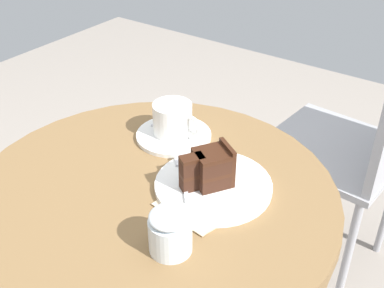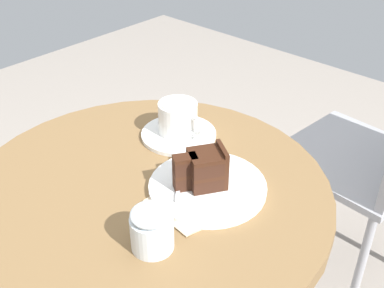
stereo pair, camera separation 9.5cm
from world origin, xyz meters
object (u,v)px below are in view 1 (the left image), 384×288
object	(u,v)px
napkin	(203,201)
sugar_pot	(170,231)
cafe_chair	(367,134)
saucer	(174,135)
fork	(183,172)
cake_plate	(213,185)
cake_slice	(210,168)
coffee_cup	(173,118)
teaspoon	(182,123)

from	to	relation	value
napkin	sugar_pot	xyz separation A→B (m)	(0.02, -0.13, 0.04)
cafe_chair	sugar_pot	world-z (taller)	cafe_chair
saucer	napkin	distance (m)	0.23
fork	cake_plate	bearing A→B (deg)	-123.45
sugar_pot	cake_plate	bearing A→B (deg)	100.26
cafe_chair	cake_slice	bearing A→B (deg)	-5.87
cake_slice	sugar_pot	size ratio (longest dim) A/B	1.30
coffee_cup	cake_slice	distance (m)	0.20
cake_slice	cafe_chair	distance (m)	0.67
teaspoon	napkin	bearing A→B (deg)	-89.81
saucer	coffee_cup	xyz separation A→B (m)	(-0.00, 0.00, 0.04)
saucer	teaspoon	bearing A→B (deg)	102.39
coffee_cup	sugar_pot	distance (m)	0.34
teaspoon	fork	xyz separation A→B (m)	(0.11, -0.15, 0.00)
cake_plate	cafe_chair	bearing A→B (deg)	79.73
saucer	fork	world-z (taller)	fork
cake_plate	fork	world-z (taller)	fork
teaspoon	cake_slice	distance (m)	0.23
cake_plate	sugar_pot	world-z (taller)	sugar_pot
saucer	cafe_chair	xyz separation A→B (m)	(0.28, 0.52, -0.16)
saucer	coffee_cup	distance (m)	0.04
cafe_chair	cake_plate	bearing A→B (deg)	-5.51
teaspoon	cafe_chair	xyz separation A→B (m)	(0.29, 0.48, -0.17)
saucer	coffee_cup	size ratio (longest dim) A/B	1.43
cake_slice	cafe_chair	size ratio (longest dim) A/B	0.11
napkin	teaspoon	bearing A→B (deg)	134.66
teaspoon	napkin	size ratio (longest dim) A/B	0.52
teaspoon	coffee_cup	bearing A→B (deg)	-124.53
coffee_cup	cafe_chair	bearing A→B (deg)	61.48
teaspoon	cake_slice	bearing A→B (deg)	-85.15
cake_plate	sugar_pot	xyz separation A→B (m)	(0.03, -0.17, 0.03)
teaspoon	cafe_chair	distance (m)	0.58
teaspoon	fork	distance (m)	0.19
saucer	cafe_chair	world-z (taller)	cafe_chair
teaspoon	sugar_pot	xyz separation A→B (m)	(0.21, -0.31, 0.03)
saucer	cafe_chair	bearing A→B (deg)	61.81
saucer	teaspoon	xyz separation A→B (m)	(-0.01, 0.04, 0.01)
napkin	fork	bearing A→B (deg)	152.65
saucer	cake_plate	distance (m)	0.19
napkin	sugar_pot	bearing A→B (deg)	-79.58
teaspoon	cake_slice	xyz separation A→B (m)	(0.17, -0.15, 0.04)
napkin	cafe_chair	bearing A→B (deg)	81.05
cake_plate	sugar_pot	bearing A→B (deg)	-79.74
cake_slice	napkin	distance (m)	0.06
cafe_chair	fork	bearing A→B (deg)	-10.86
saucer	cake_slice	size ratio (longest dim) A/B	1.60
napkin	cafe_chair	distance (m)	0.69
fork	napkin	bearing A→B (deg)	-157.69
saucer	fork	distance (m)	0.15
coffee_cup	cafe_chair	size ratio (longest dim) A/B	0.13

